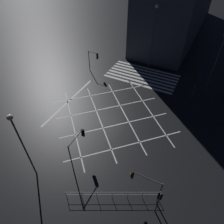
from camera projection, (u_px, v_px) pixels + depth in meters
ground_plane at (112, 116)px, 26.33m from camera, size 200.00×200.00×0.00m
road_markings at (132, 86)px, 31.41m from camera, size 17.44×22.78×0.01m
traffic_light_se_main at (94, 58)px, 32.76m from camera, size 1.94×0.36×3.70m
traffic_light_nw_main at (144, 182)px, 16.65m from camera, size 2.80×0.36×3.53m
traffic_light_sw_main at (195, 84)px, 27.16m from camera, size 0.39×0.36×3.74m
traffic_light_median_north at (78, 142)px, 19.61m from camera, size 0.36×2.66×3.71m
traffic_light_nw_cross at (159, 198)px, 15.90m from camera, size 0.36×0.39×3.24m
street_lamp_east at (219, 53)px, 25.51m from camera, size 0.54×0.54×9.10m
street_lamp_west at (20, 138)px, 16.37m from camera, size 0.47×0.47×8.11m
street_lamp_far at (154, 26)px, 30.94m from camera, size 0.54×0.54×10.26m
pedestrian_railing at (112, 194)px, 17.84m from camera, size 7.39×3.83×1.05m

